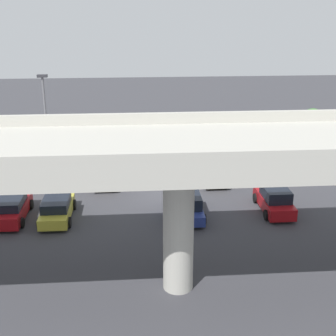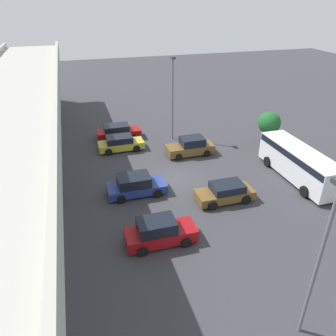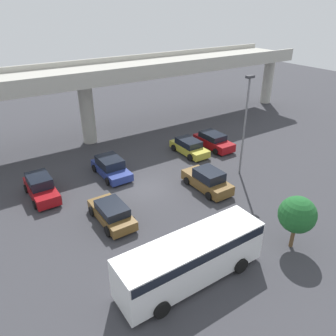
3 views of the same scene
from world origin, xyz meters
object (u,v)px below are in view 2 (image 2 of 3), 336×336
parked_car_1 (225,192)px  parked_car_4 (121,143)px  parked_car_5 (118,132)px  lamp_post_mid_lot (321,253)px  parked_car_2 (136,185)px  lamp_post_near_aisle (173,93)px  shuttle_bus (299,161)px  parked_car_3 (191,147)px  tree_front_right (269,123)px  parked_car_0 (160,232)px

parked_car_1 → parked_car_4: parked_car_4 is taller
parked_car_5 → lamp_post_mid_lot: 25.52m
parked_car_2 → lamp_post_near_aisle: 11.96m
parked_car_5 → shuttle_bus: size_ratio=0.54×
parked_car_2 → shuttle_bus: 13.42m
parked_car_3 → shuttle_bus: bearing=135.1°
parked_car_4 → lamp_post_near_aisle: bearing=12.3°
parked_car_2 → parked_car_4: size_ratio=1.03×
lamp_post_near_aisle → parked_car_1: bearing=-178.6°
lamp_post_mid_lot → tree_front_right: 21.39m
parked_car_2 → parked_car_3: parked_car_3 is taller
parked_car_5 → parked_car_4: bearing=-94.3°
lamp_post_near_aisle → shuttle_bus: bearing=-146.0°
shuttle_bus → parked_car_3: bearing=45.1°
parked_car_0 → parked_car_2: (5.93, 0.27, -0.05)m
parked_car_5 → tree_front_right: bearing=-22.6°
parked_car_5 → lamp_post_mid_lot: size_ratio=0.57×
parked_car_2 → lamp_post_mid_lot: bearing=-70.4°
parked_car_3 → lamp_post_mid_lot: bearing=85.3°
parked_car_2 → parked_car_5: parked_car_2 is taller
lamp_post_mid_lot → tree_front_right: lamp_post_mid_lot is taller
parked_car_5 → lamp_post_near_aisle: lamp_post_near_aisle is taller
parked_car_2 → lamp_post_mid_lot: size_ratio=0.56×
parked_car_4 → lamp_post_near_aisle: size_ratio=0.52×
parked_car_1 → parked_car_5: bearing=-67.5°
parked_car_3 → shuttle_bus: size_ratio=0.53×
parked_car_0 → parked_car_1: size_ratio=1.02×
parked_car_0 → parked_car_5: parked_car_0 is taller
parked_car_1 → parked_car_2: bearing=-24.3°
parked_car_0 → lamp_post_mid_lot: lamp_post_mid_lot is taller
parked_car_2 → shuttle_bus: (-1.47, -13.32, 0.83)m
parked_car_4 → parked_car_5: parked_car_5 is taller
lamp_post_near_aisle → lamp_post_mid_lot: 23.17m
lamp_post_mid_lot → shuttle_bus: bearing=-34.9°
parked_car_3 → lamp_post_near_aisle: (4.14, 0.53, 4.12)m
parked_car_1 → parked_car_4: (11.08, 6.01, 0.02)m
parked_car_1 → parked_car_2: parked_car_2 is taller
shuttle_bus → parked_car_1: bearing=100.5°
parked_car_5 → lamp_post_near_aisle: 7.10m
parked_car_2 → tree_front_right: bearing=19.8°
parked_car_1 → lamp_post_mid_lot: size_ratio=0.54×
parked_car_0 → shuttle_bus: bearing=18.9°
parked_car_1 → parked_car_2: size_ratio=0.96×
parked_car_5 → lamp_post_near_aisle: size_ratio=0.54×
parked_car_2 → parked_car_5: bearing=88.0°
parked_car_0 → parked_car_4: 14.22m
tree_front_right → parked_car_1: bearing=133.7°
shuttle_bus → tree_front_right: bearing=-11.0°
parked_car_3 → tree_front_right: (-0.13, -8.21, 1.57)m
lamp_post_mid_lot → tree_front_right: bearing=-27.4°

